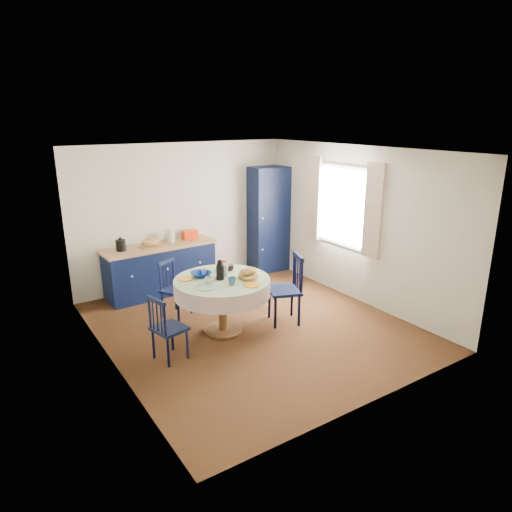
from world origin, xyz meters
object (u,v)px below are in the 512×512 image
(chair_far, at_px, (174,288))
(cobalt_bowl, at_px, (201,274))
(kitchen_counter, at_px, (160,268))
(chair_left, at_px, (167,328))
(mug_c, at_px, (230,268))
(chair_right, at_px, (287,288))
(mug_d, at_px, (204,271))
(mug_a, at_px, (209,280))
(dining_table, at_px, (223,287))
(pantry_cabinet, at_px, (268,219))
(mug_b, at_px, (232,281))

(chair_far, height_order, cobalt_bowl, cobalt_bowl)
(kitchen_counter, distance_m, chair_left, 2.32)
(mug_c, bearing_deg, chair_far, 130.39)
(chair_right, distance_m, mug_d, 1.24)
(kitchen_counter, height_order, mug_c, kitchen_counter)
(mug_c, bearing_deg, mug_a, -148.42)
(dining_table, distance_m, chair_left, 1.02)
(chair_right, height_order, mug_c, chair_right)
(pantry_cabinet, height_order, mug_c, pantry_cabinet)
(chair_right, height_order, mug_d, chair_right)
(dining_table, xyz_separation_m, chair_left, (-0.95, -0.28, -0.24))
(cobalt_bowl, bearing_deg, chair_left, -145.35)
(pantry_cabinet, distance_m, chair_left, 3.82)
(chair_left, height_order, mug_d, mug_d)
(mug_a, bearing_deg, kitchen_counter, 87.50)
(chair_far, bearing_deg, mug_b, -102.51)
(chair_left, relative_size, mug_c, 7.63)
(mug_a, bearing_deg, cobalt_bowl, 82.51)
(mug_c, height_order, mug_d, mug_d)
(chair_far, distance_m, mug_c, 0.99)
(chair_far, relative_size, mug_d, 8.94)
(chair_far, relative_size, mug_a, 7.49)
(mug_c, bearing_deg, chair_right, -32.41)
(mug_b, bearing_deg, kitchen_counter, 93.99)
(kitchen_counter, relative_size, chair_right, 1.86)
(chair_left, bearing_deg, cobalt_bowl, -68.59)
(pantry_cabinet, distance_m, mug_d, 2.77)
(mug_a, bearing_deg, chair_left, -163.28)
(pantry_cabinet, relative_size, chair_left, 2.36)
(pantry_cabinet, bearing_deg, mug_b, -129.70)
(pantry_cabinet, xyz_separation_m, chair_left, (-3.05, -2.22, -0.58))
(dining_table, bearing_deg, cobalt_bowl, 128.86)
(kitchen_counter, relative_size, chair_far, 2.23)
(kitchen_counter, relative_size, pantry_cabinet, 0.96)
(mug_a, height_order, mug_b, mug_b)
(chair_left, bearing_deg, dining_table, -87.00)
(chair_far, height_order, chair_right, chair_right)
(dining_table, xyz_separation_m, mug_b, (0.00, -0.26, 0.17))
(dining_table, height_order, cobalt_bowl, dining_table)
(chair_far, bearing_deg, mug_d, -99.85)
(chair_far, xyz_separation_m, mug_c, (0.58, -0.68, 0.40))
(mug_c, bearing_deg, chair_left, -156.78)
(dining_table, relative_size, mug_b, 12.07)
(kitchen_counter, relative_size, mug_c, 17.21)
(mug_a, relative_size, mug_d, 1.19)
(pantry_cabinet, distance_m, chair_right, 2.48)
(mug_b, relative_size, mug_c, 0.97)
(mug_d, bearing_deg, chair_far, 108.11)
(mug_a, distance_m, mug_d, 0.38)
(pantry_cabinet, distance_m, dining_table, 2.89)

